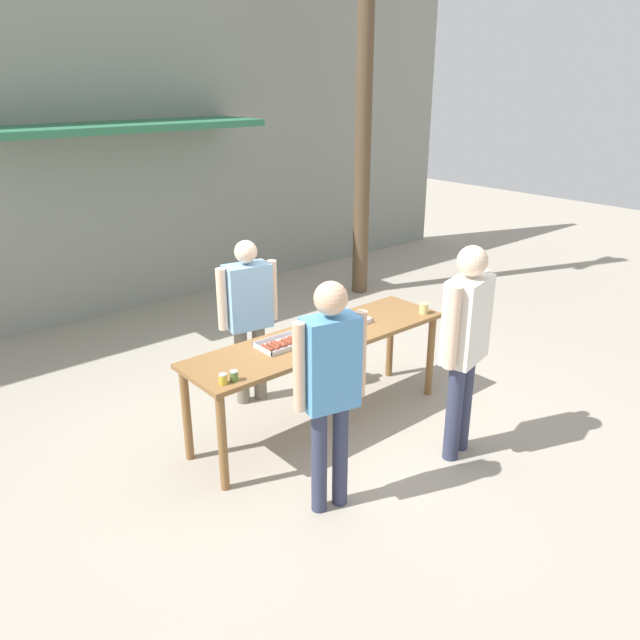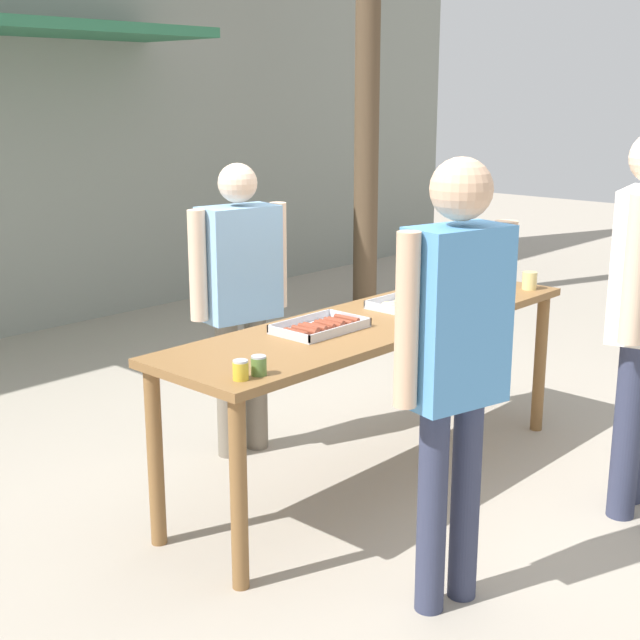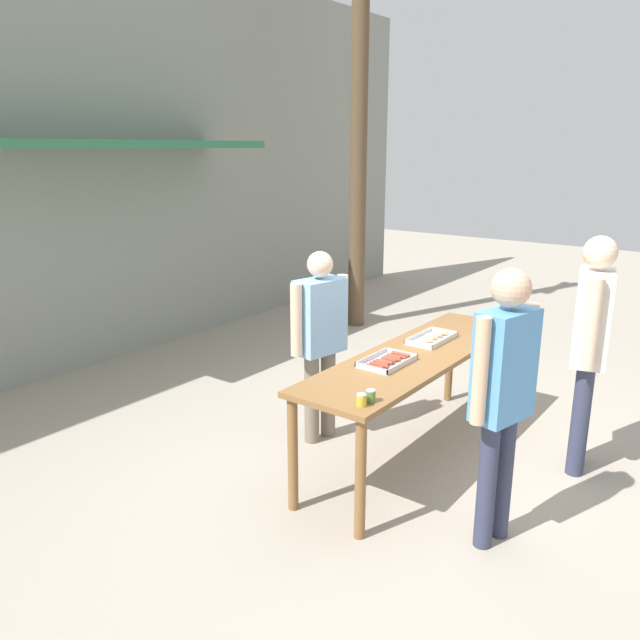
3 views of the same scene
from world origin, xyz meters
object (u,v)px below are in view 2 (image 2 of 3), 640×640
object	(u,v)px
food_tray_buns	(412,300)
condiment_jar_ketchup	(259,366)
beer_cup	(530,281)
person_customer_holding_hotdog	(455,346)
condiment_jar_mustard	(241,370)
person_server_behind_table	(240,286)
food_tray_sausages	(320,327)

from	to	relation	value
food_tray_buns	condiment_jar_ketchup	world-z (taller)	condiment_jar_ketchup
beer_cup	person_customer_holding_hotdog	size ratio (longest dim) A/B	0.06
condiment_jar_mustard	person_server_behind_table	xyz separation A→B (m)	(0.90, 0.99, 0.05)
person_server_behind_table	person_customer_holding_hotdog	bearing A→B (deg)	-96.20
beer_cup	person_server_behind_table	size ratio (longest dim) A/B	0.06
food_tray_buns	beer_cup	distance (m)	0.79
condiment_jar_mustard	condiment_jar_ketchup	world-z (taller)	same
person_customer_holding_hotdog	condiment_jar_mustard	bearing A→B (deg)	-47.02
food_tray_sausages	person_customer_holding_hotdog	distance (m)	1.07
condiment_jar_ketchup	person_server_behind_table	world-z (taller)	person_server_behind_table
food_tray_buns	beer_cup	world-z (taller)	beer_cup
beer_cup	condiment_jar_mustard	bearing A→B (deg)	-179.73
food_tray_sausages	condiment_jar_mustard	distance (m)	0.80
condiment_jar_ketchup	person_server_behind_table	xyz separation A→B (m)	(0.81, 1.00, 0.05)
condiment_jar_ketchup	beer_cup	bearing A→B (deg)	0.52
food_tray_sausages	condiment_jar_ketchup	xyz separation A→B (m)	(-0.66, -0.28, 0.02)
condiment_jar_mustard	beer_cup	xyz separation A→B (m)	(2.22, 0.01, 0.01)
food_tray_buns	beer_cup	size ratio (longest dim) A/B	4.69
person_customer_holding_hotdog	food_tray_buns	bearing A→B (deg)	-123.64
food_tray_buns	condiment_jar_mustard	size ratio (longest dim) A/B	5.88
condiment_jar_ketchup	food_tray_sausages	bearing A→B (deg)	23.20
food_tray_sausages	person_customer_holding_hotdog	world-z (taller)	person_customer_holding_hotdog
beer_cup	person_customer_holding_hotdog	world-z (taller)	person_customer_holding_hotdog
person_server_behind_table	beer_cup	bearing A→B (deg)	-26.69
beer_cup	person_customer_holding_hotdog	xyz separation A→B (m)	(-1.81, -0.73, 0.14)
person_server_behind_table	person_customer_holding_hotdog	world-z (taller)	person_customer_holding_hotdog
condiment_jar_ketchup	person_server_behind_table	distance (m)	1.29
condiment_jar_mustard	person_customer_holding_hotdog	xyz separation A→B (m)	(0.41, -0.72, 0.15)
condiment_jar_mustard	condiment_jar_ketchup	size ratio (longest dim) A/B	1.00
condiment_jar_mustard	person_server_behind_table	distance (m)	1.34
food_tray_buns	person_server_behind_table	xyz separation A→B (m)	(-0.57, 0.72, 0.07)
condiment_jar_mustard	person_server_behind_table	size ratio (longest dim) A/B	0.05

